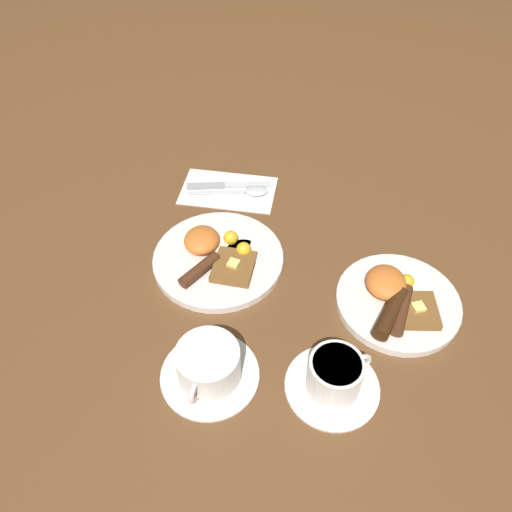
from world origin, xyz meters
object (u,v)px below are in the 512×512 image
teacup_far (335,377)px  knife (224,185)px  breakfast_plate_far (397,299)px  spoon (248,191)px  teacup_near (209,366)px  breakfast_plate_near (218,256)px

teacup_far → knife: (-0.47, -0.24, -0.02)m
breakfast_plate_far → spoon: breakfast_plate_far is taller
teacup_near → spoon: bearing=178.2°
breakfast_plate_near → knife: bearing=-174.9°
teacup_near → spoon: teacup_near is taller
teacup_far → knife: teacup_far is taller
breakfast_plate_near → spoon: size_ratio=1.40×
knife → spoon: bearing=-24.6°
teacup_near → knife: teacup_near is taller
breakfast_plate_far → teacup_far: bearing=-33.3°
breakfast_plate_near → teacup_far: (0.25, 0.22, 0.02)m
breakfast_plate_far → knife: bearing=-130.1°
teacup_far → spoon: size_ratio=0.84×
breakfast_plate_near → breakfast_plate_far: size_ratio=1.14×
breakfast_plate_near → teacup_far: 0.33m
breakfast_plate_far → knife: size_ratio=1.17×
breakfast_plate_near → teacup_near: bearing=5.1°
breakfast_plate_far → teacup_near: size_ratio=1.39×
teacup_far → breakfast_plate_far: bearing=146.7°
breakfast_plate_far → spoon: bearing=-133.4°
teacup_near → breakfast_plate_far: bearing=119.1°
breakfast_plate_far → teacup_far: 0.21m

